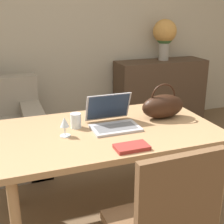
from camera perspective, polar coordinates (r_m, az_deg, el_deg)
name	(u,v)px	position (r m, az deg, el deg)	size (l,w,h in m)	color
wall_back	(63,21)	(3.89, -8.97, 16.14)	(10.00, 0.06, 2.70)	#BCB29E
dining_table	(109,139)	(2.18, -0.47, -4.96)	(1.47, 0.88, 0.72)	#A87F56
sideboard	(160,92)	(4.20, 8.72, 3.55)	(1.18, 0.40, 0.85)	#4C3828
laptop	(112,118)	(2.19, 0.01, -1.05)	(0.33, 0.30, 0.22)	#ADADB2
drinking_glass	(76,121)	(2.17, -6.63, -1.57)	(0.07, 0.07, 0.10)	silver
wine_glass	(65,124)	(2.03, -8.67, -2.11)	(0.07, 0.07, 0.13)	silver
handbag	(163,106)	(2.36, 9.30, 1.12)	(0.33, 0.16, 0.27)	black
flower_vase	(165,34)	(4.12, 9.61, 13.81)	(0.30, 0.30, 0.51)	#9E998E
book	(132,147)	(1.86, 3.63, -6.41)	(0.20, 0.12, 0.02)	maroon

